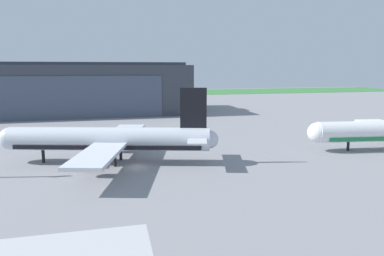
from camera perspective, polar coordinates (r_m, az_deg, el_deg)
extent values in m
plane|color=gray|center=(61.84, -9.25, -6.42)|extent=(440.00, 440.00, 0.00)
cube|color=#39793C|center=(245.14, -12.55, 5.68)|extent=(440.00, 56.00, 0.08)
cube|color=#383D47|center=(141.22, -21.65, 5.99)|extent=(99.45, 35.84, 18.47)
cube|color=#424C60|center=(123.52, -22.75, 4.58)|extent=(75.58, 0.30, 14.77)
cube|color=#383D47|center=(141.00, -21.91, 9.97)|extent=(99.45, 8.60, 1.20)
cylinder|color=silver|center=(64.25, -13.66, -1.77)|extent=(36.59, 13.51, 4.26)
sphere|color=silver|center=(71.24, -28.08, -1.54)|extent=(4.08, 4.08, 4.08)
sphere|color=silver|center=(62.08, 2.94, -1.91)|extent=(3.32, 3.32, 3.32)
cube|color=black|center=(64.49, -13.62, -2.79)|extent=(33.76, 12.80, 0.74)
cube|color=black|center=(61.15, 0.23, 3.38)|extent=(4.72, 1.61, 7.23)
cube|color=silver|center=(65.09, 0.93, -0.96)|extent=(4.72, 6.60, 0.28)
cube|color=silver|center=(58.86, 0.88, -2.13)|extent=(4.72, 6.60, 0.28)
cube|color=silver|center=(73.14, -11.20, -0.70)|extent=(9.90, 17.45, 0.56)
cube|color=silver|center=(55.34, -15.41, -4.29)|extent=(9.90, 17.45, 0.56)
cylinder|color=gray|center=(72.35, -12.01, -2.03)|extent=(4.51, 3.30, 2.34)
cylinder|color=gray|center=(57.16, -15.73, -5.38)|extent=(4.51, 3.30, 2.34)
cylinder|color=black|center=(69.24, -23.61, -4.33)|extent=(0.56, 0.56, 2.42)
cylinder|color=black|center=(66.73, -11.83, -4.21)|extent=(0.56, 0.56, 2.42)
cylinder|color=black|center=(62.54, -12.76, -5.20)|extent=(0.56, 0.56, 2.42)
sphere|color=white|center=(75.76, 20.27, -0.70)|extent=(4.21, 4.21, 4.21)
cylinder|color=black|center=(79.73, 24.64, -2.79)|extent=(0.56, 0.56, 1.91)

